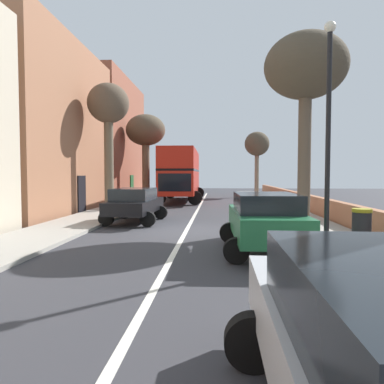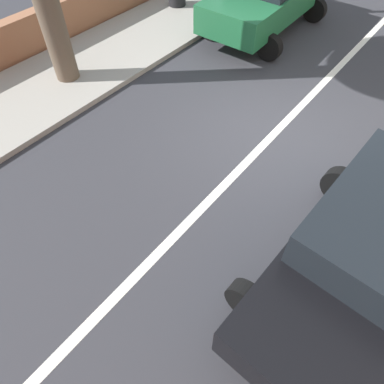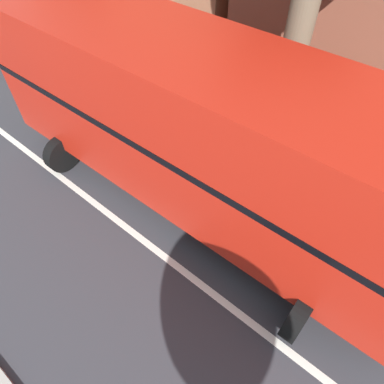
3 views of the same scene
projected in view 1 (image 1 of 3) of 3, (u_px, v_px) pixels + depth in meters
The scene contains 14 objects.
ground_plane at pixel (187, 230), 13.94m from camera, with size 84.00×84.00×0.00m, color #333338.
road_centre_line at pixel (187, 230), 13.94m from camera, with size 0.16×54.00×0.01m, color silver.
sidewalk_left at pixel (64, 227), 14.28m from camera, with size 2.60×60.00×0.12m, color #9E998E.
sidewalk_right at pixel (315, 230), 13.60m from camera, with size 2.60×60.00×0.12m, color #9E998E.
boundary_wall_right at pixel (358, 219), 13.47m from camera, with size 0.36×54.00×1.00m, color #9E6647.
double_decker_bus at pixel (181, 172), 28.76m from camera, with size 3.68×10.38×4.06m.
parked_car_green_right_0 at pixel (265, 219), 9.92m from camera, with size 2.48×4.35×1.65m.
parked_car_black_left_1 at pixel (135, 203), 16.14m from camera, with size 2.55×4.34×1.55m.
street_tree_right_1 at pixel (306, 70), 14.60m from camera, with size 3.36×3.36×7.79m.
street_tree_left_2 at pixel (108, 110), 20.32m from camera, with size 2.34×2.34×7.20m.
street_tree_right_3 at pixel (257, 145), 34.75m from camera, with size 2.38×2.38×6.17m.
street_tree_left_4 at pixel (146, 133), 29.32m from camera, with size 3.20×3.20×6.94m.
lamppost_right at pixel (328, 116), 10.09m from camera, with size 0.32×0.32×6.31m.
litter_bin_right at pixel (362, 227), 10.24m from camera, with size 0.55×0.55×1.08m.
Camera 1 is at (1.18, -13.80, 2.18)m, focal length 33.61 mm.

